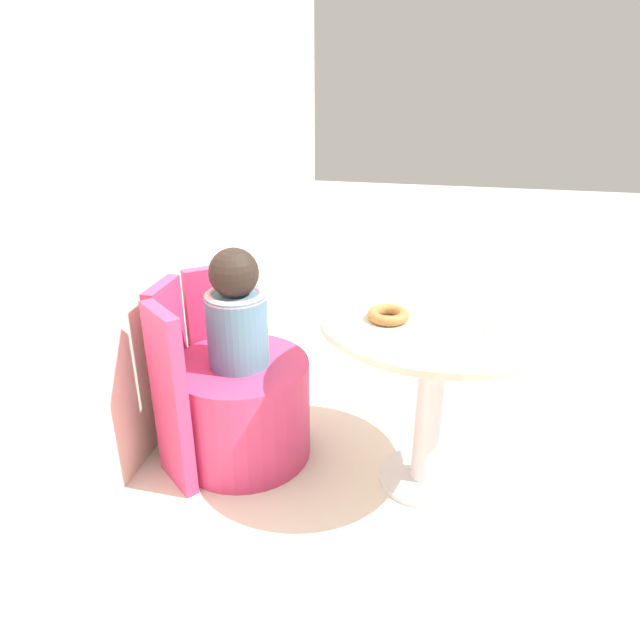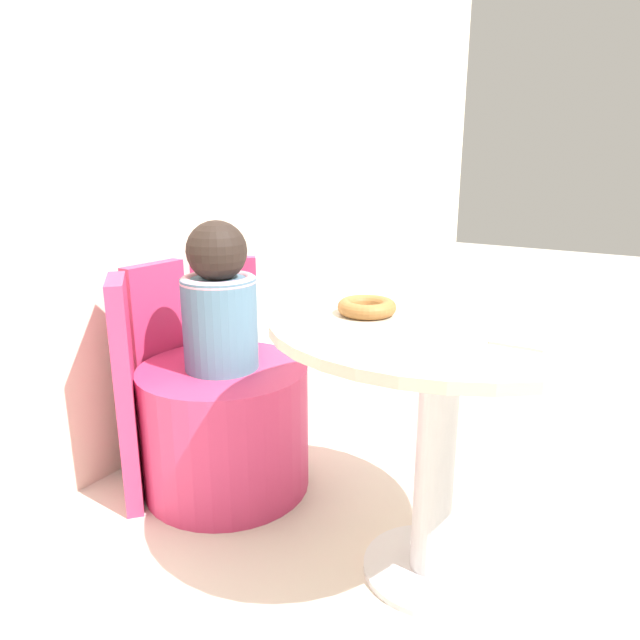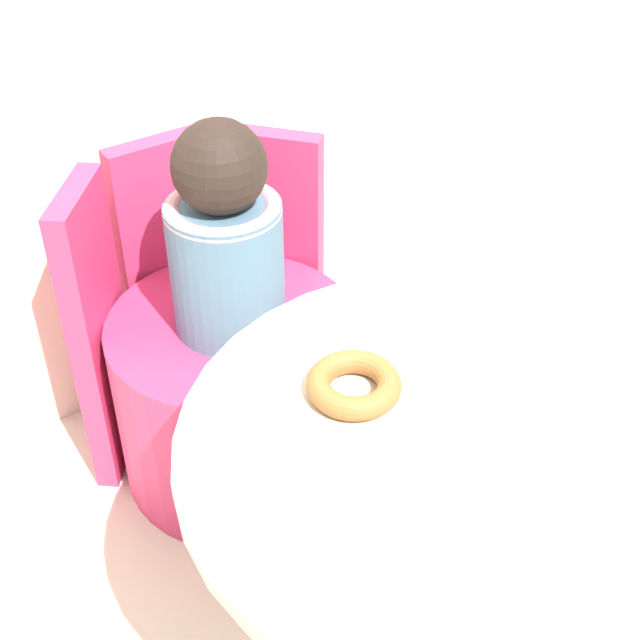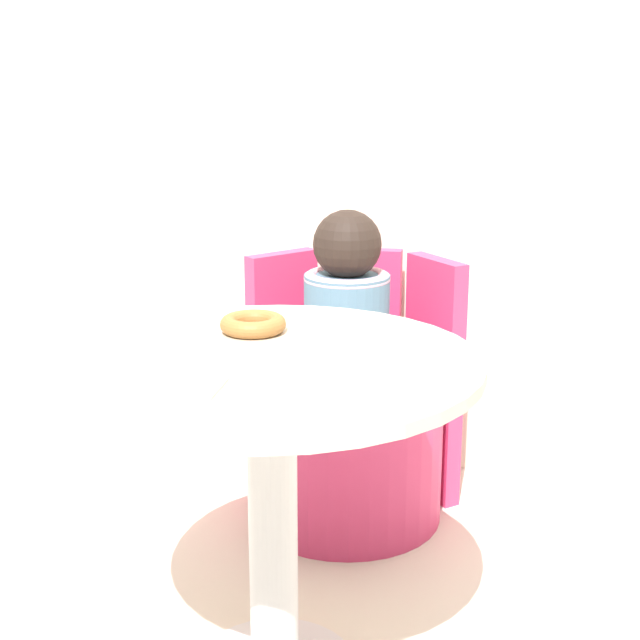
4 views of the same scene
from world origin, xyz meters
name	(u,v)px [view 3 (image 3 of 4)]	position (x,y,z in m)	size (l,w,h in m)	color
round_table	(457,513)	(-0.09, -0.01, 0.54)	(0.82, 0.82, 0.70)	silver
tub_chair	(237,396)	(-0.06, 0.72, 0.21)	(0.54, 0.54, 0.42)	#C63360
booth_backrest	(185,293)	(-0.06, 0.95, 0.36)	(0.64, 0.24, 0.72)	#C63360
child_figure	(225,238)	(-0.06, 0.72, 0.63)	(0.23, 0.23, 0.46)	slate
donut	(354,385)	(-0.17, 0.15, 0.72)	(0.14, 0.14, 0.04)	#9E6633
paper_napkin	(526,566)	(-0.18, -0.21, 0.70)	(0.11, 0.11, 0.01)	silver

